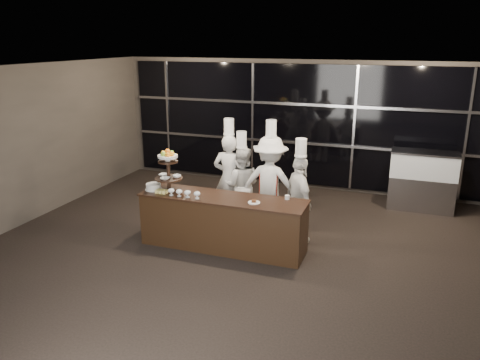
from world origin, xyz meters
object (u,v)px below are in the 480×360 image
(layer_cake, at_px, (154,187))
(chef_c, at_px, (270,183))
(display_stand, at_px, (168,167))
(display_case, at_px, (423,178))
(chef_a, at_px, (229,177))
(chef_d, at_px, (299,199))
(chef_b, at_px, (241,185))
(buffet_counter, at_px, (223,222))

(layer_cake, height_order, chef_c, chef_c)
(display_stand, height_order, display_case, display_stand)
(chef_a, xyz_separation_m, chef_d, (1.49, -0.50, -0.09))
(display_stand, distance_m, chef_c, 1.92)
(layer_cake, bearing_deg, display_case, 35.89)
(chef_a, bearing_deg, display_stand, -118.58)
(display_stand, distance_m, chef_b, 1.61)
(buffet_counter, distance_m, display_case, 4.50)
(chef_d, bearing_deg, buffet_counter, -148.32)
(display_stand, bearing_deg, chef_b, 53.25)
(display_stand, xyz_separation_m, chef_c, (1.50, 1.12, -0.45))
(display_stand, relative_size, display_case, 0.56)
(chef_a, bearing_deg, display_case, 29.27)
(display_stand, relative_size, layer_cake, 2.48)
(buffet_counter, bearing_deg, display_case, 44.97)
(display_stand, xyz_separation_m, chef_b, (0.90, 1.21, -0.57))
(buffet_counter, relative_size, display_stand, 3.81)
(layer_cake, bearing_deg, chef_d, 17.32)
(chef_c, bearing_deg, chef_b, 171.43)
(chef_a, bearing_deg, chef_b, 1.36)
(chef_a, distance_m, chef_b, 0.28)
(buffet_counter, height_order, display_stand, display_stand)
(chef_a, bearing_deg, buffet_counter, -73.88)
(chef_b, bearing_deg, chef_c, -8.57)
(chef_b, distance_m, chef_d, 1.34)
(display_case, xyz_separation_m, chef_b, (-3.28, -1.97, 0.08))
(chef_a, relative_size, chef_c, 0.98)
(chef_a, bearing_deg, chef_d, -18.40)
(display_stand, bearing_deg, chef_a, 61.42)
(chef_a, height_order, chef_b, chef_a)
(chef_d, bearing_deg, chef_b, 158.03)
(chef_c, xyz_separation_m, chef_d, (0.65, -0.41, -0.10))
(display_stand, height_order, layer_cake, display_stand)
(layer_cake, distance_m, chef_b, 1.73)
(layer_cake, relative_size, display_case, 0.23)
(chef_a, relative_size, chef_d, 1.09)
(display_stand, relative_size, chef_b, 0.41)
(buffet_counter, relative_size, layer_cake, 9.47)
(chef_c, distance_m, chef_d, 0.77)
(buffet_counter, relative_size, chef_d, 1.53)
(buffet_counter, height_order, chef_a, chef_a)
(layer_cake, xyz_separation_m, chef_d, (2.42, 0.75, -0.18))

